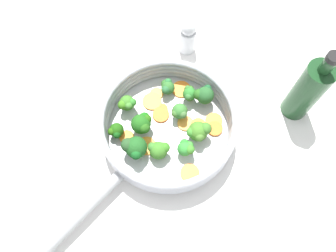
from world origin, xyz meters
The scene contains 31 objects.
ground_plane centered at (0.00, 0.00, 0.00)m, with size 4.00×4.00×0.00m, color white.
skillet centered at (0.00, 0.00, 0.01)m, with size 0.28×0.28×0.02m, color #B2B5B7.
skillet_rim_wall centered at (0.00, 0.00, 0.05)m, with size 0.29×0.29×0.06m.
skillet_handle centered at (-0.12, 0.21, 0.03)m, with size 0.02×0.02×0.22m, color #999B9E.
skillet_rivet_left centered at (-0.04, 0.12, 0.02)m, with size 0.01×0.01×0.01m, color #B7B0BA.
skillet_rivet_right centered at (-0.09, 0.10, 0.02)m, with size 0.01×0.01×0.01m, color #B7B3B6.
carrot_slice_0 centered at (0.04, 0.01, 0.02)m, with size 0.04×0.04×0.00m, color #E25C17.
carrot_slice_1 centered at (0.09, 0.00, 0.02)m, with size 0.03×0.03×0.00m, color #F19D39.
carrot_slice_2 centered at (0.07, 0.02, 0.02)m, with size 0.04×0.04×0.00m, color orange.
carrot_slice_3 centered at (-0.03, 0.06, 0.02)m, with size 0.04×0.04×0.00m, color orange.
carrot_slice_4 centered at (0.01, 0.09, 0.02)m, with size 0.03×0.03×0.01m, color orange.
carrot_slice_5 centered at (0.00, -0.04, 0.02)m, with size 0.04×0.04×0.00m, color #EE973B.
carrot_slice_6 centered at (0.08, -0.06, 0.02)m, with size 0.04×0.04×0.00m, color orange.
carrot_slice_7 centered at (-0.01, -0.07, 0.02)m, with size 0.03×0.03×0.00m, color orange.
carrot_slice_8 centered at (-0.01, -0.10, 0.02)m, with size 0.04×0.04×0.01m, color orange.
carrot_slice_9 centered at (-0.11, -0.01, 0.02)m, with size 0.04×0.04×0.00m, color orange.
carrot_slice_10 centered at (0.05, 0.00, 0.02)m, with size 0.03×0.03×0.00m, color #DF5D17.
carrot_slice_11 centered at (-0.03, -0.10, 0.02)m, with size 0.03×0.03×0.01m, color orange.
broccoli_floret_0 centered at (-0.05, 0.04, 0.04)m, with size 0.04×0.04×0.05m.
broccoli_floret_1 centered at (-0.06, -0.02, 0.04)m, with size 0.04×0.04×0.04m.
broccoli_floret_2 centered at (-0.04, -0.06, 0.05)m, with size 0.05×0.05×0.05m.
broccoli_floret_3 centered at (0.02, 0.11, 0.04)m, with size 0.03×0.03×0.04m.
broccoli_floret_4 centered at (-0.03, 0.08, 0.05)m, with size 0.05×0.05×0.06m.
broccoli_floret_5 centered at (0.09, -0.03, 0.04)m, with size 0.04×0.03×0.04m.
broccoli_floret_6 centered at (0.02, -0.03, 0.04)m, with size 0.04×0.04×0.04m.
broccoli_floret_7 centered at (0.04, -0.09, 0.05)m, with size 0.04×0.04×0.05m.
broccoli_floret_8 centered at (0.06, -0.07, 0.04)m, with size 0.03×0.03×0.04m.
broccoli_floret_9 centered at (0.07, 0.07, 0.04)m, with size 0.04×0.04×0.04m.
broccoli_floret_10 centered at (0.01, 0.05, 0.05)m, with size 0.05×0.05×0.05m.
salt_shaker centered at (0.20, -0.11, 0.05)m, with size 0.04×0.04×0.10m.
oil_bottle centered at (-0.03, -0.29, 0.09)m, with size 0.06×0.06×0.21m.
Camera 1 is at (-0.26, 0.08, 0.68)m, focal length 35.00 mm.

